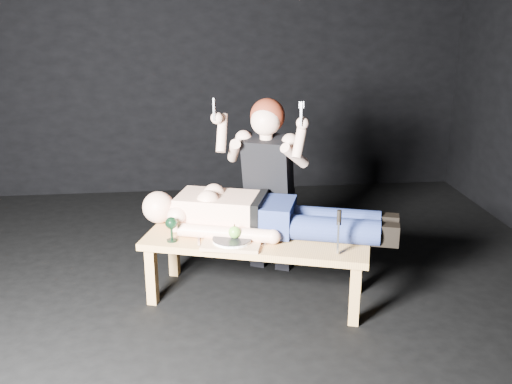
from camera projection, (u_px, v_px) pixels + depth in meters
ground at (245, 299)px, 4.07m from camera, size 5.00×5.00×0.00m
back_wall at (222, 47)px, 5.96m from camera, size 5.00×0.00×5.00m
table at (257, 267)px, 4.02m from camera, size 1.59×0.99×0.45m
lying_man at (267, 211)px, 4.01m from camera, size 1.72×0.98×0.29m
kneeling_woman at (271, 183)px, 4.33m from camera, size 0.99×1.03×1.36m
serving_tray at (232, 243)px, 3.82m from camera, size 0.43×0.35×0.02m
plate at (232, 240)px, 3.82m from camera, size 0.30×0.30×0.02m
apple at (235, 232)px, 3.81m from camera, size 0.08×0.08×0.08m
goblet at (172, 229)px, 3.86m from camera, size 0.10×0.10×0.17m
fork_flat at (199, 241)px, 3.88m from camera, size 0.02×0.16×0.01m
knife_flat at (258, 247)px, 3.78m from camera, size 0.11×0.13×0.01m
spoon_flat at (259, 241)px, 3.87m from camera, size 0.09×0.14×0.01m
carving_knife at (338, 232)px, 3.64m from camera, size 0.05×0.05×0.29m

